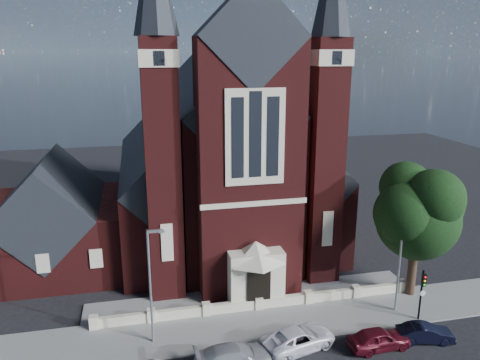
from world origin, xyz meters
The scene contains 14 objects.
ground centered at (0.00, 15.00, 0.00)m, with size 120.00×120.00×0.00m, color black.
pavement_strip centered at (0.00, 4.50, 0.00)m, with size 60.00×5.00×0.12m, color slate.
forecourt_paving centered at (0.00, 8.50, 0.00)m, with size 26.00×3.00×0.14m, color slate.
forecourt_wall centered at (0.00, 6.50, 0.00)m, with size 24.00×0.40×0.90m, color beige.
church centered at (0.00, 22.94, 8.19)m, with size 20.01×34.90×29.20m.
parish_hall centered at (-16.00, 18.00, 4.01)m, with size 12.00×12.20×10.24m.
street_tree centered at (12.60, 5.71, 6.96)m, with size 6.40×6.60×10.70m.
street_lamp_left centered at (-7.91, 4.00, 4.60)m, with size 1.16×0.22×8.09m.
street_lamp_right centered at (10.09, 4.00, 4.60)m, with size 1.16×0.22×8.09m.
traffic_signal centered at (11.00, 2.43, 2.58)m, with size 0.28×0.42×4.00m.
car_silver_b centered at (-3.17, 0.37, 0.73)m, with size 2.03×5.00×1.45m, color #94979B.
car_white_suv centered at (1.33, 1.28, 0.71)m, with size 2.36×5.12×1.42m, color white.
car_dark_red centered at (6.49, 0.10, 0.72)m, with size 1.70×4.21×1.44m, color #520E1A.
car_navy centered at (9.93, 0.11, 0.62)m, with size 1.31×3.76×1.24m, color black.
Camera 1 is at (-8.36, -24.09, 18.93)m, focal length 35.00 mm.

